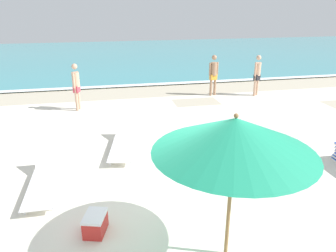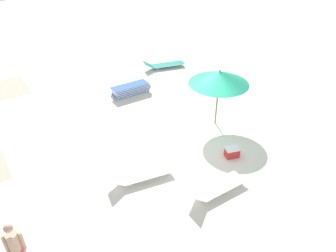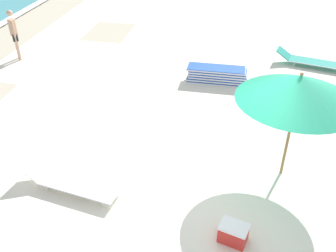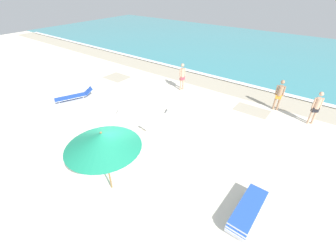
{
  "view_description": "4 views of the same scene",
  "coord_description": "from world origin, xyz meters",
  "px_view_note": "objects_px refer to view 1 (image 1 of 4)",
  "views": [
    {
      "loc": [
        -0.93,
        -5.31,
        3.86
      ],
      "look_at": [
        0.55,
        1.68,
        1.15
      ],
      "focal_mm": 35.0,
      "sensor_mm": 36.0,
      "label": 1
    },
    {
      "loc": [
        -7.75,
        6.79,
        7.5
      ],
      "look_at": [
        0.62,
        1.24,
        0.9
      ],
      "focal_mm": 35.0,
      "sensor_mm": 36.0,
      "label": 2
    },
    {
      "loc": [
        -5.84,
        -0.02,
        5.39
      ],
      "look_at": [
        0.88,
        1.21,
        0.93
      ],
      "focal_mm": 40.0,
      "sensor_mm": 36.0,
      "label": 3
    },
    {
      "loc": [
        5.77,
        -4.47,
        6.26
      ],
      "look_at": [
        0.97,
        1.89,
        0.96
      ],
      "focal_mm": 24.0,
      "sensor_mm": 36.0,
      "label": 4
    }
  ],
  "objects_px": {
    "sun_lounger_under_umbrella": "(123,143)",
    "cooler_box": "(95,224)",
    "beachgoer_wading_adult": "(214,73)",
    "beachgoer_shoreline_child": "(257,73)",
    "beachgoer_strolling_adult": "(76,84)",
    "beach_umbrella": "(235,136)",
    "sun_lounger_beside_umbrella": "(44,180)"
  },
  "relations": [
    {
      "from": "sun_lounger_under_umbrella",
      "to": "cooler_box",
      "type": "distance_m",
      "value": 3.48
    },
    {
      "from": "sun_lounger_under_umbrella",
      "to": "beachgoer_wading_adult",
      "type": "xyz_separation_m",
      "value": [
        4.33,
        4.98,
        0.79
      ]
    },
    {
      "from": "beachgoer_shoreline_child",
      "to": "beachgoer_strolling_adult",
      "type": "relative_size",
      "value": 1.0
    },
    {
      "from": "beach_umbrella",
      "to": "sun_lounger_under_umbrella",
      "type": "relative_size",
      "value": 1.07
    },
    {
      "from": "sun_lounger_beside_umbrella",
      "to": "beachgoer_strolling_adult",
      "type": "xyz_separation_m",
      "value": [
        0.47,
        5.71,
        0.79
      ]
    },
    {
      "from": "beach_umbrella",
      "to": "sun_lounger_beside_umbrella",
      "type": "height_order",
      "value": "beach_umbrella"
    },
    {
      "from": "cooler_box",
      "to": "sun_lounger_beside_umbrella",
      "type": "bearing_deg",
      "value": 49.03
    },
    {
      "from": "beachgoer_shoreline_child",
      "to": "cooler_box",
      "type": "xyz_separation_m",
      "value": [
        -6.94,
        -7.94,
        -0.81
      ]
    },
    {
      "from": "beachgoer_wading_adult",
      "to": "cooler_box",
      "type": "bearing_deg",
      "value": 45.97
    },
    {
      "from": "beach_umbrella",
      "to": "beachgoer_strolling_adult",
      "type": "distance_m",
      "value": 8.9
    },
    {
      "from": "beachgoer_wading_adult",
      "to": "beachgoer_shoreline_child",
      "type": "xyz_separation_m",
      "value": [
        1.84,
        -0.43,
        0.0
      ]
    },
    {
      "from": "beach_umbrella",
      "to": "sun_lounger_under_umbrella",
      "type": "height_order",
      "value": "beach_umbrella"
    },
    {
      "from": "sun_lounger_under_umbrella",
      "to": "sun_lounger_beside_umbrella",
      "type": "height_order",
      "value": "sun_lounger_beside_umbrella"
    },
    {
      "from": "sun_lounger_under_umbrella",
      "to": "cooler_box",
      "type": "bearing_deg",
      "value": -92.48
    },
    {
      "from": "beachgoer_strolling_adult",
      "to": "cooler_box",
      "type": "height_order",
      "value": "beachgoer_strolling_adult"
    },
    {
      "from": "beachgoer_shoreline_child",
      "to": "cooler_box",
      "type": "distance_m",
      "value": 10.57
    },
    {
      "from": "sun_lounger_beside_umbrella",
      "to": "cooler_box",
      "type": "bearing_deg",
      "value": -57.17
    },
    {
      "from": "sun_lounger_beside_umbrella",
      "to": "beachgoer_shoreline_child",
      "type": "xyz_separation_m",
      "value": [
        8.03,
        6.22,
        0.79
      ]
    },
    {
      "from": "beachgoer_wading_adult",
      "to": "beachgoer_strolling_adult",
      "type": "bearing_deg",
      "value": -3.33
    },
    {
      "from": "beach_umbrella",
      "to": "beachgoer_shoreline_child",
      "type": "height_order",
      "value": "beach_umbrella"
    },
    {
      "from": "sun_lounger_beside_umbrella",
      "to": "beach_umbrella",
      "type": "bearing_deg",
      "value": -40.02
    },
    {
      "from": "sun_lounger_beside_umbrella",
      "to": "beachgoer_shoreline_child",
      "type": "distance_m",
      "value": 10.19
    },
    {
      "from": "beach_umbrella",
      "to": "beachgoer_shoreline_child",
      "type": "bearing_deg",
      "value": 61.4
    },
    {
      "from": "beachgoer_wading_adult",
      "to": "beachgoer_shoreline_child",
      "type": "distance_m",
      "value": 1.89
    },
    {
      "from": "beach_umbrella",
      "to": "beachgoer_strolling_adult",
      "type": "height_order",
      "value": "beach_umbrella"
    },
    {
      "from": "beachgoer_wading_adult",
      "to": "beachgoer_strolling_adult",
      "type": "xyz_separation_m",
      "value": [
        -5.72,
        -0.94,
        0.0
      ]
    },
    {
      "from": "beach_umbrella",
      "to": "sun_lounger_beside_umbrella",
      "type": "bearing_deg",
      "value": 139.52
    },
    {
      "from": "beachgoer_wading_adult",
      "to": "sun_lounger_beside_umbrella",
      "type": "bearing_deg",
      "value": 34.4
    },
    {
      "from": "sun_lounger_beside_umbrella",
      "to": "beachgoer_wading_adult",
      "type": "bearing_deg",
      "value": 47.52
    },
    {
      "from": "beach_umbrella",
      "to": "beachgoer_strolling_adult",
      "type": "xyz_separation_m",
      "value": [
        -2.69,
        8.41,
        -1.09
      ]
    },
    {
      "from": "beachgoer_shoreline_child",
      "to": "sun_lounger_under_umbrella",
      "type": "bearing_deg",
      "value": -177.89
    },
    {
      "from": "sun_lounger_under_umbrella",
      "to": "beachgoer_strolling_adult",
      "type": "relative_size",
      "value": 1.29
    }
  ]
}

